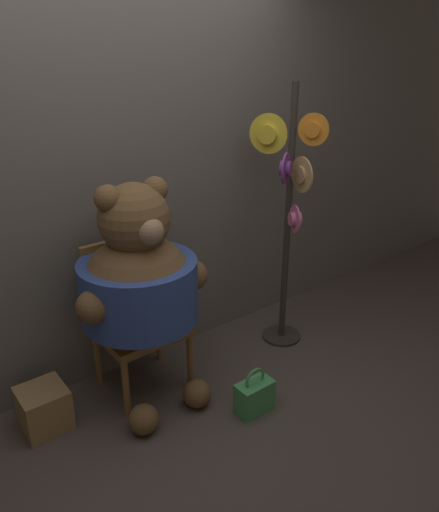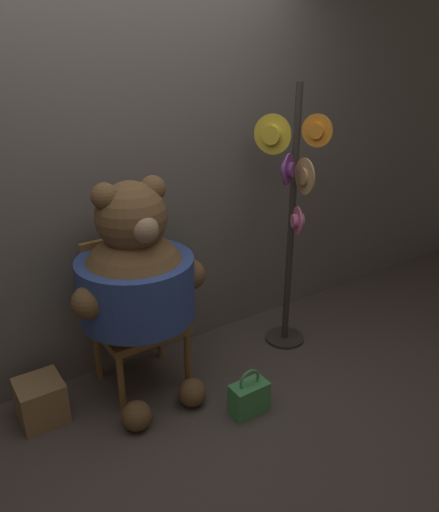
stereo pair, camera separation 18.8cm
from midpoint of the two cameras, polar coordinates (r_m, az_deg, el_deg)
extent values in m
plane|color=#4C423D|center=(3.14, -3.12, -16.65)|extent=(14.00, 14.00, 0.00)
cube|color=#66605B|center=(3.05, -9.99, 10.63)|extent=(8.00, 0.10, 2.72)
cylinder|color=olive|center=(3.00, -9.35, -14.33)|extent=(0.04, 0.04, 0.39)
cylinder|color=olive|center=(3.17, -1.93, -11.78)|extent=(0.04, 0.04, 0.39)
cylinder|color=olive|center=(3.29, -12.20, -10.82)|extent=(0.04, 0.04, 0.39)
cylinder|color=olive|center=(3.44, -5.32, -8.70)|extent=(0.04, 0.04, 0.39)
cube|color=olive|center=(3.10, -7.38, -8.02)|extent=(0.50, 0.44, 0.05)
cube|color=olive|center=(3.13, -9.31, -2.05)|extent=(0.50, 0.04, 0.50)
sphere|color=brown|center=(2.89, -7.64, -3.61)|extent=(0.66, 0.66, 0.66)
cylinder|color=#334C99|center=(2.89, -7.64, -3.61)|extent=(0.67, 0.67, 0.36)
sphere|color=brown|center=(2.72, -8.11, 4.42)|extent=(0.39, 0.39, 0.39)
sphere|color=brown|center=(2.63, -10.99, 6.68)|extent=(0.14, 0.14, 0.14)
sphere|color=brown|center=(2.74, -5.67, 7.69)|extent=(0.14, 0.14, 0.14)
sphere|color=#997A5B|center=(2.59, -6.45, 3.02)|extent=(0.14, 0.14, 0.14)
sphere|color=brown|center=(2.70, -12.82, -5.25)|extent=(0.18, 0.18, 0.18)
sphere|color=brown|center=(2.94, -1.53, -2.15)|extent=(0.18, 0.18, 0.18)
sphere|color=brown|center=(2.95, -7.55, -17.68)|extent=(0.17, 0.17, 0.17)
sphere|color=brown|center=(3.08, -1.33, -15.37)|extent=(0.17, 0.17, 0.17)
cylinder|color=#332D28|center=(3.75, 8.88, -9.25)|extent=(0.28, 0.28, 0.02)
cylinder|color=#332D28|center=(3.36, 9.81, 3.62)|extent=(0.04, 0.04, 1.80)
cylinder|color=yellow|center=(3.27, 7.79, 13.60)|extent=(0.13, 0.23, 0.25)
cylinder|color=yellow|center=(3.27, 7.79, 13.60)|extent=(0.12, 0.14, 0.12)
cylinder|color=tan|center=(3.15, 11.43, 8.92)|extent=(0.06, 0.22, 0.23)
cylinder|color=tan|center=(3.15, 11.43, 8.92)|extent=(0.07, 0.11, 0.11)
cylinder|color=orange|center=(3.16, 12.83, 13.79)|extent=(0.08, 0.19, 0.20)
cylinder|color=orange|center=(3.16, 12.83, 13.79)|extent=(0.08, 0.11, 0.10)
cylinder|color=#D16693|center=(3.22, 10.57, 3.98)|extent=(0.09, 0.17, 0.18)
cylinder|color=#D16693|center=(3.22, 10.57, 3.98)|extent=(0.10, 0.11, 0.09)
cylinder|color=#7A388E|center=(3.11, 9.60, 9.72)|extent=(0.17, 0.11, 0.19)
cylinder|color=#7A388E|center=(3.11, 9.60, 9.72)|extent=(0.11, 0.10, 0.09)
cube|color=#479E56|center=(3.04, 5.23, -15.90)|extent=(0.22, 0.12, 0.19)
torus|color=#479E56|center=(2.96, 5.33, -13.99)|extent=(0.14, 0.02, 0.14)
cube|color=#937047|center=(3.11, -18.04, -15.46)|extent=(0.25, 0.25, 0.25)
camera|label=1|loc=(0.09, -88.25, 0.75)|focal=35.00mm
camera|label=2|loc=(0.09, 91.75, -0.75)|focal=35.00mm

